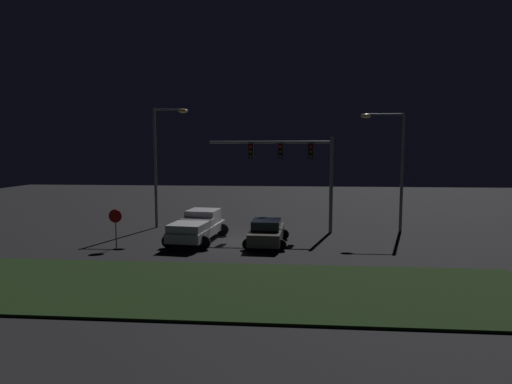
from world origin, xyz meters
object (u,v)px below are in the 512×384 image
Objects in this scene: car_sedan at (267,232)px; traffic_signal_gantry at (295,160)px; pickup_truck at (198,225)px; stop_sign at (115,221)px; street_lamp_left at (162,153)px; street_lamp_right at (393,157)px.

traffic_signal_gantry is at bearing -20.53° from car_sedan.
pickup_truck is 0.67× the size of traffic_signal_gantry.
stop_sign is (-4.24, -2.28, 0.56)m from pickup_truck.
traffic_signal_gantry reaches higher than car_sedan.
traffic_signal_gantry is 12.03m from stop_sign.
car_sedan is at bearing -32.24° from street_lamp_left.
street_lamp_right is at bearing 6.06° from traffic_signal_gantry.
pickup_truck is 1.25× the size of car_sedan.
street_lamp_left is 16.07m from street_lamp_right.
pickup_truck is at bearing -151.19° from traffic_signal_gantry.
traffic_signal_gantry is (5.91, 3.25, 3.90)m from pickup_truck.
traffic_signal_gantry is (1.66, 3.91, 4.16)m from car_sedan.
stop_sign is (-8.49, -1.63, 0.82)m from car_sedan.
pickup_truck is 2.51× the size of stop_sign.
traffic_signal_gantry reaches higher than pickup_truck.
street_lamp_right reaches higher than pickup_truck.
traffic_signal_gantry is 9.50m from street_lamp_left.
street_lamp_left is (-7.78, 4.91, 4.61)m from car_sedan.
pickup_truck reaches higher than car_sedan.
street_lamp_right reaches higher than traffic_signal_gantry.
car_sedan is 0.54× the size of traffic_signal_gantry.
traffic_signal_gantry is at bearing -6.04° from street_lamp_left.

